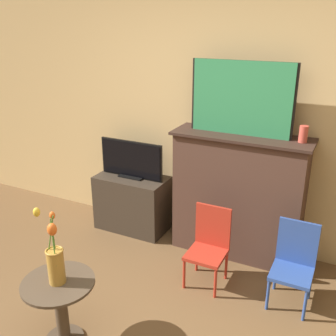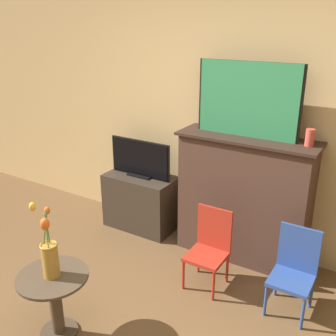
# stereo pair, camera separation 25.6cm
# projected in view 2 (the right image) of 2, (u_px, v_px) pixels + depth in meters

# --- Properties ---
(wall_back) EXTENTS (8.00, 0.06, 2.70)m
(wall_back) POSITION_uv_depth(u_px,v_px,m) (235.00, 111.00, 3.64)
(wall_back) COLOR tan
(wall_back) RESTS_ON ground
(fireplace_mantel) EXTENTS (1.24, 0.42, 1.19)m
(fireplace_mantel) POSITION_uv_depth(u_px,v_px,m) (244.00, 197.00, 3.62)
(fireplace_mantel) COLOR #4C3328
(fireplace_mantel) RESTS_ON ground
(painting) EXTENTS (0.91, 0.03, 0.64)m
(painting) POSITION_uv_depth(u_px,v_px,m) (248.00, 100.00, 3.32)
(painting) COLOR black
(painting) RESTS_ON fireplace_mantel
(mantel_candle) EXTENTS (0.07, 0.07, 0.14)m
(mantel_candle) POSITION_uv_depth(u_px,v_px,m) (310.00, 138.00, 3.14)
(mantel_candle) COLOR #CC4C3D
(mantel_candle) RESTS_ON fireplace_mantel
(tv_stand) EXTENTS (0.76, 0.41, 0.60)m
(tv_stand) POSITION_uv_depth(u_px,v_px,m) (141.00, 201.00, 4.26)
(tv_stand) COLOR #382D23
(tv_stand) RESTS_ON ground
(tv_monitor) EXTENTS (0.71, 0.12, 0.39)m
(tv_monitor) POSITION_uv_depth(u_px,v_px,m) (140.00, 159.00, 4.09)
(tv_monitor) COLOR black
(tv_monitor) RESTS_ON tv_stand
(chair_red) EXTENTS (0.31, 0.31, 0.68)m
(chair_red) POSITION_uv_depth(u_px,v_px,m) (210.00, 245.00, 3.32)
(chair_red) COLOR #B22D1E
(chair_red) RESTS_ON ground
(chair_blue) EXTENTS (0.31, 0.31, 0.68)m
(chair_blue) POSITION_uv_depth(u_px,v_px,m) (294.00, 268.00, 3.02)
(chair_blue) COLOR #2D4C99
(chair_blue) RESTS_ON ground
(side_table) EXTENTS (0.50, 0.50, 0.50)m
(side_table) POSITION_uv_depth(u_px,v_px,m) (55.00, 296.00, 2.76)
(side_table) COLOR #4C3D2D
(side_table) RESTS_ON ground
(vase_tulips) EXTENTS (0.23, 0.15, 0.53)m
(vase_tulips) POSITION_uv_depth(u_px,v_px,m) (49.00, 254.00, 2.64)
(vase_tulips) COLOR #B78433
(vase_tulips) RESTS_ON side_table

